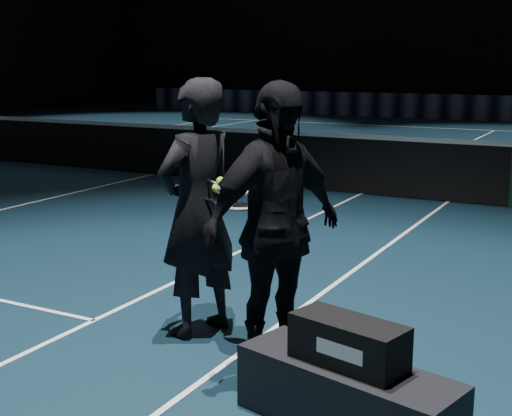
# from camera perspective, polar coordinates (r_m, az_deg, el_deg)

# --- Properties ---
(floor) EXTENTS (36.00, 36.00, 0.00)m
(floor) POSITION_cam_1_polar(r_m,az_deg,el_deg) (13.40, -8.39, 2.63)
(floor) COLOR #0D2530
(floor) RESTS_ON ground
(court_lines) EXTENTS (10.98, 23.78, 0.01)m
(court_lines) POSITION_cam_1_polar(r_m,az_deg,el_deg) (13.40, -8.39, 2.64)
(court_lines) COLOR white
(court_lines) RESTS_ON floor
(net_mesh) EXTENTS (12.80, 0.02, 0.86)m
(net_mesh) POSITION_cam_1_polar(r_m,az_deg,el_deg) (13.33, -8.45, 4.54)
(net_mesh) COLOR black
(net_mesh) RESTS_ON floor
(net_tape) EXTENTS (12.80, 0.03, 0.07)m
(net_tape) POSITION_cam_1_polar(r_m,az_deg,el_deg) (13.29, -8.51, 6.53)
(net_tape) COLOR white
(net_tape) RESTS_ON net_mesh
(sponsor_backdrop) EXTENTS (22.00, 0.15, 0.90)m
(sponsor_backdrop) POSITION_cam_1_polar(r_m,az_deg,el_deg) (27.35, 11.32, 8.05)
(sponsor_backdrop) COLOR black
(sponsor_backdrop) RESTS_ON floor
(player_bench) EXTENTS (1.39, 0.76, 0.40)m
(player_bench) POSITION_cam_1_polar(r_m,az_deg,el_deg) (4.25, 7.29, -14.74)
(player_bench) COLOR black
(player_bench) RESTS_ON floor
(racket_bag) EXTENTS (0.71, 0.44, 0.26)m
(racket_bag) POSITION_cam_1_polar(r_m,az_deg,el_deg) (4.11, 7.41, -10.61)
(racket_bag) COLOR black
(racket_bag) RESTS_ON player_bench
(bag_signature) EXTENTS (0.30, 0.08, 0.09)m
(bag_signature) POSITION_cam_1_polar(r_m,az_deg,el_deg) (3.99, 6.67, -11.32)
(bag_signature) COLOR white
(bag_signature) RESTS_ON racket_bag
(player_a) EXTENTS (0.65, 0.82, 1.97)m
(player_a) POSITION_cam_1_polar(r_m,az_deg,el_deg) (5.40, -4.70, -0.09)
(player_a) COLOR black
(player_a) RESTS_ON floor
(player_b) EXTENTS (0.88, 1.25, 1.97)m
(player_b) POSITION_cam_1_polar(r_m,az_deg,el_deg) (4.77, 1.49, -1.65)
(player_b) COLOR black
(player_b) RESTS_ON floor
(racket_lower) EXTENTS (0.71, 0.44, 0.03)m
(racket_lower) POSITION_cam_1_polar(r_m,az_deg,el_deg) (5.04, -1.62, 0.15)
(racket_lower) COLOR black
(racket_lower) RESTS_ON player_a
(racket_upper) EXTENTS (0.71, 0.40, 0.10)m
(racket_upper) POSITION_cam_1_polar(r_m,az_deg,el_deg) (5.08, -1.65, 1.51)
(racket_upper) COLOR black
(racket_upper) RESTS_ON player_b
(tennis_balls) EXTENTS (0.12, 0.10, 0.12)m
(tennis_balls) POSITION_cam_1_polar(r_m,az_deg,el_deg) (5.17, -2.98, 1.73)
(tennis_balls) COLOR #AFD12C
(tennis_balls) RESTS_ON racket_upper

